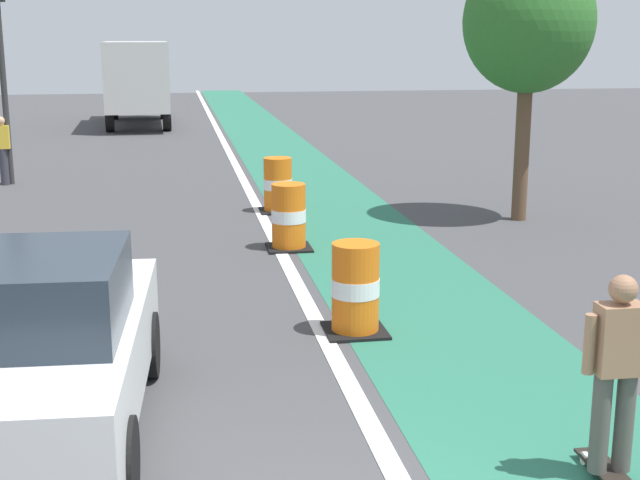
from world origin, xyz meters
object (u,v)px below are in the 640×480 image
object	(u,v)px
skateboarder_on_lane	(616,372)
traffic_barrel_back	(278,186)
traffic_barrel_mid	(289,217)
parked_sedan_nearest	(32,348)
delivery_truck_down_block	(137,78)
traffic_barrel_front	(355,289)
traffic_light_corner	(0,33)
pedestrian_crossing	(3,148)
street_tree_sidewalk	(529,23)

from	to	relation	value
skateboarder_on_lane	traffic_barrel_back	distance (m)	11.31
traffic_barrel_mid	traffic_barrel_back	bearing A→B (deg)	86.37
parked_sedan_nearest	delivery_truck_down_block	distance (m)	27.81
parked_sedan_nearest	traffic_barrel_mid	bearing A→B (deg)	64.73
parked_sedan_nearest	traffic_barrel_mid	distance (m)	7.25
skateboarder_on_lane	traffic_barrel_front	world-z (taller)	skateboarder_on_lane
delivery_truck_down_block	parked_sedan_nearest	bearing A→B (deg)	-89.96
traffic_light_corner	pedestrian_crossing	world-z (taller)	traffic_light_corner
parked_sedan_nearest	traffic_barrel_front	bearing A→B (deg)	34.40
traffic_barrel_front	pedestrian_crossing	size ratio (longest dim) A/B	0.68
traffic_barrel_front	street_tree_sidewalk	size ratio (longest dim) A/B	0.22
skateboarder_on_lane	traffic_light_corner	size ratio (longest dim) A/B	0.33
traffic_barrel_back	pedestrian_crossing	bearing A→B (deg)	144.25
traffic_barrel_back	delivery_truck_down_block	world-z (taller)	delivery_truck_down_block
parked_sedan_nearest	pedestrian_crossing	xyz separation A→B (m)	(-2.69, 14.00, 0.03)
traffic_barrel_front	pedestrian_crossing	distance (m)	13.18
parked_sedan_nearest	street_tree_sidewalk	xyz separation A→B (m)	(7.76, 8.16, 2.83)
skateboarder_on_lane	delivery_truck_down_block	world-z (taller)	delivery_truck_down_block
traffic_barrel_back	traffic_barrel_mid	bearing A→B (deg)	-93.63
street_tree_sidewalk	pedestrian_crossing	bearing A→B (deg)	150.79
skateboarder_on_lane	delivery_truck_down_block	xyz separation A→B (m)	(-4.60, 29.32, 0.94)
pedestrian_crossing	traffic_barrel_back	bearing A→B (deg)	-35.75
delivery_truck_down_block	traffic_light_corner	world-z (taller)	traffic_light_corner
traffic_barrel_mid	traffic_barrel_back	size ratio (longest dim) A/B	1.00
traffic_light_corner	delivery_truck_down_block	bearing A→B (deg)	79.45
delivery_truck_down_block	street_tree_sidewalk	distance (m)	21.19
traffic_light_corner	skateboarder_on_lane	bearing A→B (deg)	-65.46
delivery_truck_down_block	street_tree_sidewalk	size ratio (longest dim) A/B	1.53
parked_sedan_nearest	skateboarder_on_lane	bearing A→B (deg)	-18.51
delivery_truck_down_block	street_tree_sidewalk	bearing A→B (deg)	-68.39
parked_sedan_nearest	street_tree_sidewalk	size ratio (longest dim) A/B	0.84
skateboarder_on_lane	parked_sedan_nearest	world-z (taller)	parked_sedan_nearest
traffic_barrel_mid	traffic_light_corner	world-z (taller)	traffic_light_corner
traffic_barrel_back	traffic_light_corner	bearing A→B (deg)	142.96
parked_sedan_nearest	street_tree_sidewalk	distance (m)	11.61
delivery_truck_down_block	pedestrian_crossing	distance (m)	14.08
traffic_barrel_back	skateboarder_on_lane	bearing A→B (deg)	-83.47
street_tree_sidewalk	traffic_barrel_front	bearing A→B (deg)	-127.03
parked_sedan_nearest	pedestrian_crossing	size ratio (longest dim) A/B	2.60
pedestrian_crossing	traffic_light_corner	bearing A→B (deg)	42.50
street_tree_sidewalk	traffic_light_corner	bearing A→B (deg)	150.02
traffic_light_corner	traffic_barrel_front	bearing A→B (deg)	-63.59
traffic_light_corner	pedestrian_crossing	xyz separation A→B (m)	(-0.12, -0.11, -2.64)
parked_sedan_nearest	delivery_truck_down_block	bearing A→B (deg)	90.04
parked_sedan_nearest	traffic_barrel_mid	size ratio (longest dim) A/B	3.84
skateboarder_on_lane	street_tree_sidewalk	world-z (taller)	street_tree_sidewalk
traffic_barrel_mid	delivery_truck_down_block	xyz separation A→B (m)	(-3.11, 21.24, 1.31)
traffic_barrel_back	pedestrian_crossing	world-z (taller)	pedestrian_crossing
traffic_barrel_front	traffic_barrel_back	xyz separation A→B (m)	(-0.02, 7.42, 0.00)
traffic_barrel_mid	delivery_truck_down_block	world-z (taller)	delivery_truck_down_block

